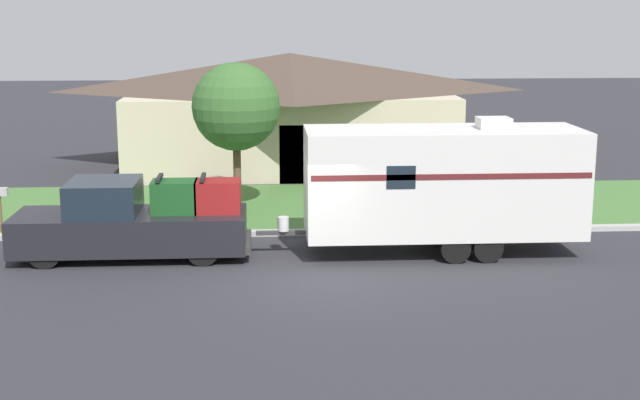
# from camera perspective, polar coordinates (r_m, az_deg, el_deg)

# --- Properties ---
(ground_plane) EXTENTS (120.00, 120.00, 0.00)m
(ground_plane) POSITION_cam_1_polar(r_m,az_deg,el_deg) (20.96, -1.09, -4.78)
(ground_plane) COLOR #2D2D33
(curb_strip) EXTENTS (80.00, 0.30, 0.14)m
(curb_strip) POSITION_cam_1_polar(r_m,az_deg,el_deg) (24.56, -1.48, -2.09)
(curb_strip) COLOR #ADADA8
(curb_strip) RESTS_ON ground_plane
(lawn_strip) EXTENTS (80.00, 7.00, 0.03)m
(lawn_strip) POSITION_cam_1_polar(r_m,az_deg,el_deg) (28.12, -1.76, -0.38)
(lawn_strip) COLOR #477538
(lawn_strip) RESTS_ON ground_plane
(house_across_street) EXTENTS (13.26, 8.23, 4.44)m
(house_across_street) POSITION_cam_1_polar(r_m,az_deg,el_deg) (35.22, -1.93, 5.90)
(house_across_street) COLOR beige
(house_across_street) RESTS_ON ground_plane
(pickup_truck) EXTENTS (5.84, 2.05, 2.06)m
(pickup_truck) POSITION_cam_1_polar(r_m,az_deg,el_deg) (22.67, -11.87, -1.40)
(pickup_truck) COLOR black
(pickup_truck) RESTS_ON ground_plane
(travel_trailer) EXTENTS (8.19, 2.37, 3.45)m
(travel_trailer) POSITION_cam_1_polar(r_m,az_deg,el_deg) (22.68, 7.87, 1.17)
(travel_trailer) COLOR black
(travel_trailer) RESTS_ON ground_plane
(tree_in_yard) EXTENTS (2.66, 2.66, 4.56)m
(tree_in_yard) POSITION_cam_1_polar(r_m,az_deg,el_deg) (27.05, -5.40, 5.95)
(tree_in_yard) COLOR brown
(tree_in_yard) RESTS_ON ground_plane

